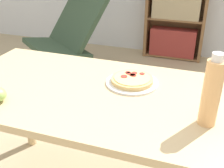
{
  "coord_description": "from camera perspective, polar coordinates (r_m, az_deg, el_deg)",
  "views": [
    {
      "loc": [
        0.45,
        -1.07,
        1.36
      ],
      "look_at": [
        0.08,
        -0.01,
        0.79
      ],
      "focal_mm": 45.0,
      "sensor_mm": 36.0,
      "label": 1
    }
  ],
  "objects": [
    {
      "name": "lounge_chair_near",
      "position": [
        3.12,
        -9.57,
        6.46
      ],
      "size": [
        0.96,
        1.03,
        0.88
      ],
      "rotation": [
        0.0,
        0.0,
        -0.65
      ],
      "color": "slate",
      "rests_on": "ground_plane"
    },
    {
      "name": "bookshelf",
      "position": [
        3.63,
        13.07,
        15.85
      ],
      "size": [
        0.73,
        0.24,
        1.48
      ],
      "color": "brown",
      "rests_on": "ground_plane"
    },
    {
      "name": "drink_bottle",
      "position": [
        1.09,
        19.57,
        -1.61
      ],
      "size": [
        0.07,
        0.07,
        0.29
      ],
      "color": "#EFB270",
      "rests_on": "dining_table"
    },
    {
      "name": "dining_table",
      "position": [
        1.4,
        -5.11,
        -4.53
      ],
      "size": [
        1.35,
        0.75,
        0.73
      ],
      "color": "#D1B27F",
      "rests_on": "ground_plane"
    },
    {
      "name": "pizza_on_plate",
      "position": [
        1.39,
        4.1,
        0.67
      ],
      "size": [
        0.26,
        0.26,
        0.04
      ],
      "color": "white",
      "rests_on": "dining_table"
    }
  ]
}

